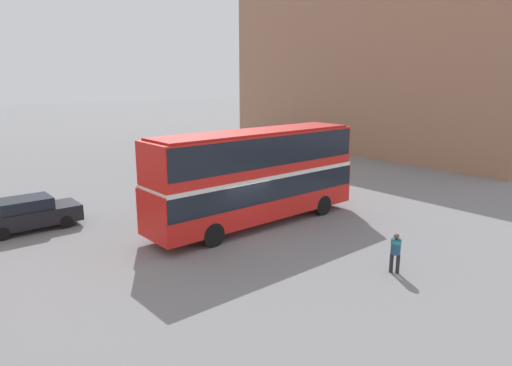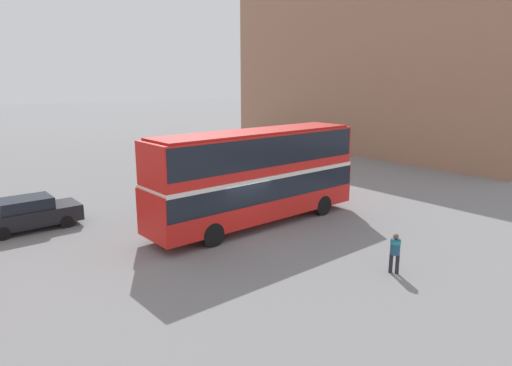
{
  "view_description": "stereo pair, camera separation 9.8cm",
  "coord_description": "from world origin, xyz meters",
  "px_view_note": "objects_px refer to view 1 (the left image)",
  "views": [
    {
      "loc": [
        -12.17,
        -15.86,
        7.12
      ],
      "look_at": [
        1.48,
        0.92,
        2.09
      ],
      "focal_mm": 32.0,
      "sensor_mm": 36.0,
      "label": 1
    },
    {
      "loc": [
        -12.09,
        -15.92,
        7.12
      ],
      "look_at": [
        1.48,
        0.92,
        2.09
      ],
      "focal_mm": 32.0,
      "sensor_mm": 36.0,
      "label": 2
    }
  ],
  "objects_px": {
    "double_decker_bus": "(256,171)",
    "parked_car_kerb_far": "(216,170)",
    "parked_car_side_street": "(29,214)",
    "parked_car_kerb_near": "(264,149)",
    "pedestrian_foreground": "(396,249)"
  },
  "relations": [
    {
      "from": "double_decker_bus",
      "to": "parked_car_kerb_far",
      "type": "distance_m",
      "value": 9.95
    },
    {
      "from": "parked_car_side_street",
      "to": "double_decker_bus",
      "type": "bearing_deg",
      "value": -34.64
    },
    {
      "from": "parked_car_kerb_near",
      "to": "parked_car_kerb_far",
      "type": "relative_size",
      "value": 1.09
    },
    {
      "from": "double_decker_bus",
      "to": "parked_car_kerb_far",
      "type": "bearing_deg",
      "value": 65.7
    },
    {
      "from": "double_decker_bus",
      "to": "pedestrian_foreground",
      "type": "bearing_deg",
      "value": -89.19
    },
    {
      "from": "parked_car_kerb_far",
      "to": "parked_car_side_street",
      "type": "height_order",
      "value": "parked_car_kerb_far"
    },
    {
      "from": "parked_car_kerb_near",
      "to": "parked_car_side_street",
      "type": "bearing_deg",
      "value": 27.62
    },
    {
      "from": "parked_car_kerb_near",
      "to": "parked_car_kerb_far",
      "type": "bearing_deg",
      "value": 37.63
    },
    {
      "from": "parked_car_kerb_near",
      "to": "parked_car_side_street",
      "type": "height_order",
      "value": "parked_car_kerb_near"
    },
    {
      "from": "parked_car_kerb_near",
      "to": "parked_car_kerb_far",
      "type": "distance_m",
      "value": 10.05
    },
    {
      "from": "double_decker_bus",
      "to": "parked_car_kerb_far",
      "type": "relative_size",
      "value": 2.62
    },
    {
      "from": "parked_car_kerb_far",
      "to": "parked_car_kerb_near",
      "type": "bearing_deg",
      "value": 36.34
    },
    {
      "from": "double_decker_bus",
      "to": "pedestrian_foreground",
      "type": "xyz_separation_m",
      "value": [
        0.33,
        -7.77,
        -1.72
      ]
    },
    {
      "from": "parked_car_kerb_far",
      "to": "parked_car_side_street",
      "type": "bearing_deg",
      "value": -161.39
    },
    {
      "from": "parked_car_kerb_near",
      "to": "parked_car_side_street",
      "type": "relative_size",
      "value": 1.08
    }
  ]
}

